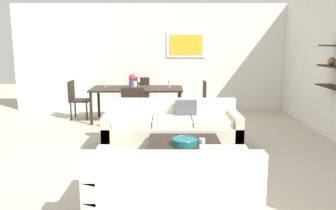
% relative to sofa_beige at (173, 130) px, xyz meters
% --- Properties ---
extents(ground_plane, '(18.00, 18.00, 0.00)m').
position_rel_sofa_beige_xyz_m(ground_plane, '(-0.10, -0.34, -0.29)').
color(ground_plane, '#BCB29E').
extents(back_wall_unit, '(8.40, 0.09, 2.70)m').
position_rel_sofa_beige_xyz_m(back_wall_unit, '(0.20, 3.19, 1.06)').
color(back_wall_unit, silver).
rests_on(back_wall_unit, ground).
extents(sofa_beige, '(2.23, 0.90, 0.78)m').
position_rel_sofa_beige_xyz_m(sofa_beige, '(0.00, 0.00, 0.00)').
color(sofa_beige, beige).
rests_on(sofa_beige, ground).
extents(loveseat_white, '(1.69, 0.90, 0.78)m').
position_rel_sofa_beige_xyz_m(loveseat_white, '(-0.02, -2.30, 0.00)').
color(loveseat_white, silver).
rests_on(loveseat_white, ground).
extents(coffee_table, '(1.01, 1.10, 0.38)m').
position_rel_sofa_beige_xyz_m(coffee_table, '(0.16, -1.09, -0.10)').
color(coffee_table, black).
rests_on(coffee_table, ground).
extents(decorative_bowl, '(0.35, 0.35, 0.09)m').
position_rel_sofa_beige_xyz_m(decorative_bowl, '(0.15, -1.11, 0.14)').
color(decorative_bowl, '#19666B').
rests_on(decorative_bowl, coffee_table).
extents(candle_jar, '(0.09, 0.09, 0.07)m').
position_rel_sofa_beige_xyz_m(candle_jar, '(0.40, -1.04, 0.12)').
color(candle_jar, silver).
rests_on(candle_jar, coffee_table).
extents(dining_table, '(2.02, 0.93, 0.75)m').
position_rel_sofa_beige_xyz_m(dining_table, '(-0.77, 1.94, 0.39)').
color(dining_table, black).
rests_on(dining_table, ground).
extents(dining_chair_right_far, '(0.44, 0.44, 0.88)m').
position_rel_sofa_beige_xyz_m(dining_chair_right_far, '(0.65, 2.15, 0.21)').
color(dining_chair_right_far, black).
rests_on(dining_chair_right_far, ground).
extents(dining_chair_left_far, '(0.44, 0.44, 0.88)m').
position_rel_sofa_beige_xyz_m(dining_chair_left_far, '(-2.18, 2.15, 0.21)').
color(dining_chair_left_far, black).
rests_on(dining_chair_left_far, ground).
extents(dining_chair_foot, '(0.44, 0.44, 0.88)m').
position_rel_sofa_beige_xyz_m(dining_chair_foot, '(-0.77, 1.07, 0.21)').
color(dining_chair_foot, black).
rests_on(dining_chair_foot, ground).
extents(dining_chair_head, '(0.44, 0.44, 0.88)m').
position_rel_sofa_beige_xyz_m(dining_chair_head, '(-0.77, 2.81, 0.21)').
color(dining_chair_head, black).
rests_on(dining_chair_head, ground).
extents(wine_glass_right_far, '(0.08, 0.08, 0.15)m').
position_rel_sofa_beige_xyz_m(wine_glass_right_far, '(-0.03, 2.06, 0.57)').
color(wine_glass_right_far, silver).
rests_on(wine_glass_right_far, dining_table).
extents(wine_glass_head, '(0.07, 0.07, 0.18)m').
position_rel_sofa_beige_xyz_m(wine_glass_head, '(-0.77, 2.35, 0.58)').
color(wine_glass_head, silver).
rests_on(wine_glass_head, dining_table).
extents(wine_glass_left_far, '(0.07, 0.07, 0.14)m').
position_rel_sofa_beige_xyz_m(wine_glass_left_far, '(-1.50, 2.06, 0.56)').
color(wine_glass_left_far, silver).
rests_on(wine_glass_left_far, dining_table).
extents(wine_glass_foot, '(0.07, 0.07, 0.19)m').
position_rel_sofa_beige_xyz_m(wine_glass_foot, '(-0.77, 1.54, 0.59)').
color(wine_glass_foot, silver).
rests_on(wine_glass_foot, dining_table).
extents(centerpiece_vase, '(0.16, 0.16, 0.31)m').
position_rel_sofa_beige_xyz_m(centerpiece_vase, '(-0.87, 1.95, 0.61)').
color(centerpiece_vase, '#4C518C').
rests_on(centerpiece_vase, dining_table).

